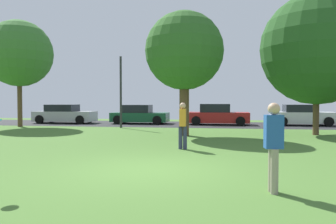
{
  "coord_description": "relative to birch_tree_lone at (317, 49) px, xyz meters",
  "views": [
    {
      "loc": [
        1.78,
        -7.94,
        1.71
      ],
      "look_at": [
        0.0,
        3.0,
        1.33
      ],
      "focal_mm": 35.46,
      "sensor_mm": 36.0,
      "label": 1
    }
  ],
  "objects": [
    {
      "name": "person_bystander",
      "position": [
        -6.02,
        -5.95,
        -3.38
      ],
      "size": [
        0.3,
        0.33,
        1.64
      ],
      "rotation": [
        0.0,
        0.0,
        1.6
      ],
      "color": "#2D334C",
      "rests_on": "ground_plane"
    },
    {
      "name": "parked_car_white",
      "position": [
        0.84,
        6.73,
        -3.62
      ],
      "size": [
        4.19,
        2.04,
        1.45
      ],
      "color": "white",
      "rests_on": "ground_plane"
    },
    {
      "name": "ground_plane",
      "position": [
        -6.44,
        -9.61,
        -4.29
      ],
      "size": [
        44.0,
        44.0,
        0.0
      ],
      "primitive_type": "plane",
      "color": "#47702D"
    },
    {
      "name": "parked_car_green",
      "position": [
        -10.78,
        6.64,
        -3.65
      ],
      "size": [
        4.22,
        2.04,
        1.41
      ],
      "color": "#195633",
      "rests_on": "ground_plane"
    },
    {
      "name": "person_catcher",
      "position": [
        -3.71,
        -11.21,
        -3.36
      ],
      "size": [
        0.35,
        0.3,
        1.67
      ],
      "rotation": [
        0.0,
        0.0,
        -3.01
      ],
      "color": "gray",
      "rests_on": "ground_plane"
    },
    {
      "name": "parked_car_red",
      "position": [
        -4.97,
        6.47,
        -3.62
      ],
      "size": [
        4.34,
        2.02,
        1.49
      ],
      "color": "#B21E1E",
      "rests_on": "ground_plane"
    },
    {
      "name": "maple_tree_near",
      "position": [
        -6.49,
        -1.34,
        -0.16
      ],
      "size": [
        3.84,
        3.84,
        6.08
      ],
      "color": "brown",
      "rests_on": "ground_plane"
    },
    {
      "name": "birch_tree_lone",
      "position": [
        0.0,
        0.0,
        0.0
      ],
      "size": [
        5.55,
        5.55,
        7.07
      ],
      "color": "brown",
      "rests_on": "ground_plane"
    },
    {
      "name": "maple_tree_far",
      "position": [
        -17.85,
        2.49,
        0.53
      ],
      "size": [
        4.35,
        4.35,
        7.0
      ],
      "color": "brown",
      "rests_on": "ground_plane"
    },
    {
      "name": "street_lamp_post",
      "position": [
        -10.95,
        2.59,
        -2.04
      ],
      "size": [
        0.14,
        0.14,
        4.5
      ],
      "primitive_type": "cylinder",
      "color": "#2D2D33",
      "rests_on": "ground_plane"
    },
    {
      "name": "parked_car_silver",
      "position": [
        -16.57,
        6.21,
        -3.63
      ],
      "size": [
        4.58,
        2.0,
        1.42
      ],
      "color": "#B7B7BC",
      "rests_on": "ground_plane"
    },
    {
      "name": "road_strip",
      "position": [
        -6.44,
        6.39,
        -4.29
      ],
      "size": [
        44.0,
        6.4,
        0.01
      ],
      "primitive_type": "cube",
      "color": "#28282B",
      "rests_on": "ground_plane"
    }
  ]
}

